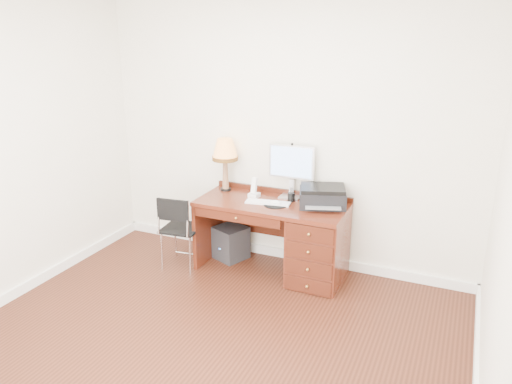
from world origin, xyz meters
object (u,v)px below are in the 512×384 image
at_px(printer, 322,196).
at_px(desk, 302,239).
at_px(chair, 178,225).
at_px(equipment_box, 231,243).
at_px(leg_lamp, 225,153).
at_px(phone, 254,191).
at_px(monitor, 292,165).

bearing_deg(printer, desk, -164.63).
distance_m(chair, equipment_box, 0.65).
bearing_deg(equipment_box, desk, 15.86).
bearing_deg(equipment_box, leg_lamp, 161.62).
relative_size(phone, equipment_box, 0.58).
relative_size(phone, chair, 0.26).
relative_size(monitor, leg_lamp, 0.97).
relative_size(monitor, equipment_box, 1.51).
distance_m(desk, equipment_box, 0.88).
distance_m(phone, equipment_box, 0.70).
bearing_deg(monitor, chair, -151.80).
height_order(leg_lamp, chair, leg_lamp).
height_order(desk, printer, printer).
height_order(phone, chair, phone).
xyz_separation_m(printer, leg_lamp, (-1.09, 0.06, 0.31)).
bearing_deg(equipment_box, phone, 18.33).
bearing_deg(phone, equipment_box, -176.14).
xyz_separation_m(desk, chair, (-1.23, -0.33, 0.07)).
bearing_deg(desk, equipment_box, 173.48).
bearing_deg(printer, leg_lamp, 158.10).
distance_m(printer, phone, 0.71).
bearing_deg(desk, printer, 34.17).
height_order(phone, equipment_box, phone).
bearing_deg(phone, printer, 10.71).
bearing_deg(chair, phone, 24.44).
relative_size(monitor, phone, 2.62).
bearing_deg(equipment_box, chair, -109.83).
bearing_deg(chair, leg_lamp, 52.43).
distance_m(monitor, chair, 1.31).
xyz_separation_m(printer, equipment_box, (-1.00, -0.01, -0.67)).
relative_size(leg_lamp, phone, 2.70).
bearing_deg(leg_lamp, monitor, 5.43).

